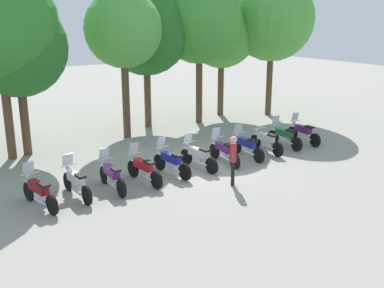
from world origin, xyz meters
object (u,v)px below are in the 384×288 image
(motorcycle_2, at_px, (112,176))
(motorcycle_8, at_px, (266,141))
(motorcycle_6, at_px, (224,151))
(tree_4, at_px, (146,32))
(motorcycle_10, at_px, (303,132))
(motorcycle_3, at_px, (143,169))
(motorcycle_4, at_px, (171,162))
(tree_2, at_px, (17,48))
(person_0, at_px, (233,156))
(motorcycle_7, at_px, (247,146))
(tree_6, at_px, (222,33))
(tree_3, at_px, (123,30))
(motorcycle_9, at_px, (284,136))
(tree_7, at_px, (272,19))
(motorcycle_5, at_px, (198,156))
(motorcycle_1, at_px, (76,182))
(motorcycle_0, at_px, (39,192))
(tree_5, at_px, (199,21))

(motorcycle_2, bearing_deg, motorcycle_8, -85.11)
(motorcycle_6, bearing_deg, tree_4, 1.31)
(motorcycle_2, xyz_separation_m, motorcycle_10, (10.04, 0.84, 0.00))
(motorcycle_2, bearing_deg, motorcycle_3, -86.99)
(motorcycle_4, relative_size, tree_2, 0.33)
(tree_4, bearing_deg, person_0, -98.78)
(motorcycle_7, xyz_separation_m, tree_6, (4.15, 7.71, 4.35))
(tree_6, bearing_deg, tree_3, -165.09)
(motorcycle_9, distance_m, person_0, 5.65)
(person_0, height_order, tree_3, tree_3)
(tree_3, xyz_separation_m, tree_6, (7.03, 1.87, -0.34))
(motorcycle_2, bearing_deg, tree_6, -51.76)
(tree_2, relative_size, tree_3, 0.94)
(tree_3, height_order, tree_7, tree_7)
(tree_7, bearing_deg, motorcycle_4, -148.60)
(motorcycle_7, distance_m, tree_4, 8.63)
(motorcycle_5, height_order, motorcycle_10, same)
(motorcycle_6, xyz_separation_m, motorcycle_9, (3.76, 0.47, 0.00))
(motorcycle_5, relative_size, motorcycle_10, 1.00)
(tree_3, bearing_deg, motorcycle_10, -39.17)
(motorcycle_1, height_order, motorcycle_4, same)
(tree_4, bearing_deg, motorcycle_0, -134.76)
(person_0, bearing_deg, motorcycle_0, -150.86)
(person_0, bearing_deg, motorcycle_10, 67.57)
(motorcycle_2, height_order, motorcycle_7, same)
(motorcycle_7, height_order, tree_5, tree_5)
(motorcycle_5, xyz_separation_m, motorcycle_6, (1.26, 0.01, 0.00))
(motorcycle_1, distance_m, tree_7, 16.47)
(motorcycle_5, height_order, motorcycle_9, same)
(tree_5, bearing_deg, tree_3, -169.46)
(motorcycle_7, bearing_deg, motorcycle_2, 94.22)
(motorcycle_0, relative_size, motorcycle_9, 0.99)
(tree_7, bearing_deg, tree_5, 173.42)
(motorcycle_1, height_order, motorcycle_9, same)
(motorcycle_2, distance_m, motorcycle_9, 8.82)
(motorcycle_2, height_order, tree_3, tree_3)
(tree_7, bearing_deg, motorcycle_3, -150.70)
(tree_2, bearing_deg, tree_6, 10.79)
(motorcycle_7, bearing_deg, motorcycle_10, -83.04)
(motorcycle_4, relative_size, tree_6, 0.31)
(motorcycle_7, height_order, tree_4, tree_4)
(motorcycle_7, distance_m, tree_5, 8.66)
(motorcycle_1, bearing_deg, person_0, -114.80)
(tree_5, height_order, tree_6, tree_5)
(motorcycle_10, relative_size, tree_3, 0.31)
(motorcycle_1, relative_size, motorcycle_8, 1.00)
(motorcycle_10, xyz_separation_m, tree_6, (0.39, 7.28, 4.35))
(motorcycle_3, relative_size, motorcycle_4, 1.00)
(tree_3, height_order, tree_5, tree_5)
(motorcycle_1, xyz_separation_m, motorcycle_7, (7.53, 0.41, 0.00))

